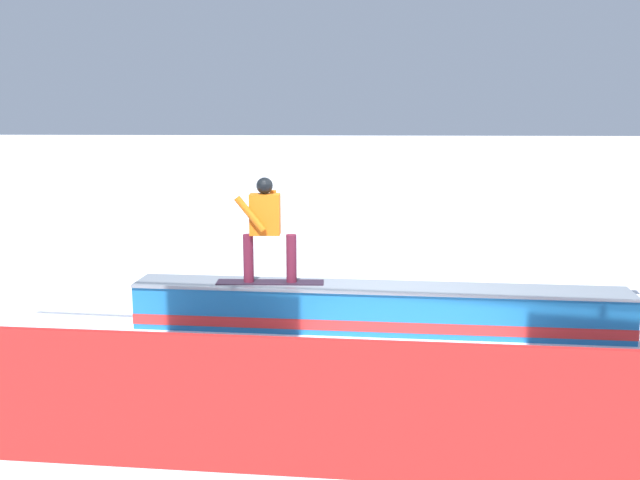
{
  "coord_description": "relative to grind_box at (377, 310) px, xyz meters",
  "views": [
    {
      "loc": [
        0.33,
        9.23,
        3.0
      ],
      "look_at": [
        0.72,
        0.95,
        1.42
      ],
      "focal_mm": 40.07,
      "sensor_mm": 36.0,
      "label": 1
    }
  ],
  "objects": [
    {
      "name": "snowboarder",
      "position": [
        1.49,
        -0.09,
        1.12
      ],
      "size": [
        1.45,
        0.43,
        1.43
      ],
      "color": "#291B2A",
      "rests_on": "grind_box"
    },
    {
      "name": "safety_fence",
      "position": [
        0.0,
        3.9,
        0.31
      ],
      "size": [
        10.42,
        0.72,
        1.18
      ],
      "primitive_type": "cube",
      "rotation": [
        0.0,
        0.0,
        -0.06
      ],
      "color": "red",
      "rests_on": "ground_plane"
    },
    {
      "name": "ground_plane",
      "position": [
        0.0,
        0.0,
        -0.28
      ],
      "size": [
        120.0,
        120.0,
        0.0
      ],
      "primitive_type": "plane",
      "color": "white"
    },
    {
      "name": "grind_box",
      "position": [
        0.0,
        0.0,
        0.0
      ],
      "size": [
        6.6,
        1.07,
        0.62
      ],
      "color": "#1C6FB5",
      "rests_on": "ground_plane"
    }
  ]
}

